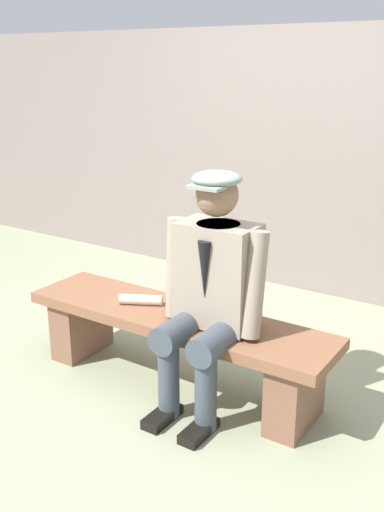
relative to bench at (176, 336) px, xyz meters
name	(u,v)px	position (x,y,z in m)	size (l,w,h in m)	color
ground_plane	(177,383)	(0.00, 0.00, -0.29)	(30.00, 30.00, 0.00)	gray
bench	(176,336)	(0.00, 0.00, 0.00)	(1.80, 0.45, 0.43)	brown
seated_man	(211,286)	(-0.26, 0.07, 0.38)	(0.57, 0.59, 1.25)	gray
rolled_magazine	(141,300)	(0.24, 0.01, 0.17)	(0.06, 0.06, 0.24)	beige
stadium_wall	(314,163)	(0.00, -1.89, 0.71)	(12.00, 0.24, 2.01)	gray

